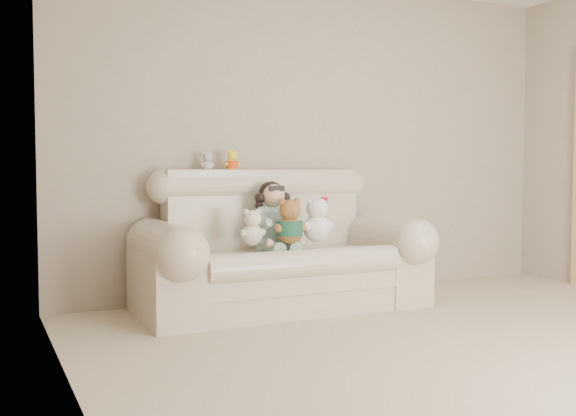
{
  "coord_description": "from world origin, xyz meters",
  "views": [
    {
      "loc": [
        -2.64,
        -2.4,
        1.02
      ],
      "look_at": [
        -0.6,
        1.9,
        0.75
      ],
      "focal_mm": 41.26,
      "sensor_mm": 36.0,
      "label": 1
    }
  ],
  "objects": [
    {
      "name": "floor",
      "position": [
        0.0,
        0.0,
        0.0
      ],
      "size": [
        5.0,
        5.0,
        0.0
      ],
      "primitive_type": "plane",
      "color": "gray",
      "rests_on": "ground"
    },
    {
      "name": "wall_back",
      "position": [
        0.0,
        2.5,
        1.3
      ],
      "size": [
        4.5,
        0.0,
        4.5
      ],
      "primitive_type": "plane",
      "rotation": [
        1.57,
        0.0,
        0.0
      ],
      "color": "tan",
      "rests_on": "ground"
    },
    {
      "name": "wall_left",
      "position": [
        -2.25,
        0.0,
        1.3
      ],
      "size": [
        0.0,
        5.0,
        5.0
      ],
      "primitive_type": "plane",
      "rotation": [
        1.57,
        0.0,
        1.57
      ],
      "color": "tan",
      "rests_on": "ground"
    },
    {
      "name": "sofa",
      "position": [
        -0.6,
        2.0,
        0.52
      ],
      "size": [
        2.1,
        0.95,
        1.03
      ],
      "primitive_type": null,
      "color": "beige",
      "rests_on": "floor"
    },
    {
      "name": "seated_child",
      "position": [
        -0.64,
        2.08,
        0.69
      ],
      "size": [
        0.37,
        0.43,
        0.53
      ],
      "primitive_type": null,
      "rotation": [
        0.0,
        0.0,
        -0.15
      ],
      "color": "#2A755D",
      "rests_on": "sofa"
    },
    {
      "name": "brown_teddy",
      "position": [
        -0.62,
        1.84,
        0.69
      ],
      "size": [
        0.3,
        0.26,
        0.38
      ],
      "primitive_type": null,
      "rotation": [
        0.0,
        0.0,
        -0.35
      ],
      "color": "brown",
      "rests_on": "sofa"
    },
    {
      "name": "white_cat",
      "position": [
        -0.39,
        1.87,
        0.7
      ],
      "size": [
        0.31,
        0.28,
        0.39
      ],
      "primitive_type": null,
      "rotation": [
        0.0,
        0.0,
        -0.41
      ],
      "color": "silver",
      "rests_on": "sofa"
    },
    {
      "name": "cream_teddy",
      "position": [
        -0.9,
        1.86,
        0.65
      ],
      "size": [
        0.22,
        0.19,
        0.3
      ],
      "primitive_type": null,
      "rotation": [
        0.0,
        0.0,
        -0.24
      ],
      "color": "#EEE3CE",
      "rests_on": "sofa"
    },
    {
      "name": "yellow_mini_bear",
      "position": [
        -0.87,
        2.33,
        1.11
      ],
      "size": [
        0.15,
        0.14,
        0.2
      ],
      "primitive_type": null,
      "rotation": [
        0.0,
        0.0,
        0.41
      ],
      "color": "yellow",
      "rests_on": "sofa"
    },
    {
      "name": "grey_mini_plush",
      "position": [
        -1.05,
        2.37,
        1.1
      ],
      "size": [
        0.13,
        0.12,
        0.18
      ],
      "primitive_type": null,
      "rotation": [
        0.0,
        0.0,
        -0.3
      ],
      "color": "#B1B2B8",
      "rests_on": "sofa"
    }
  ]
}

